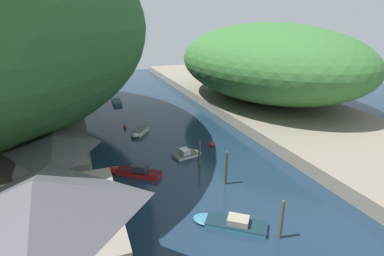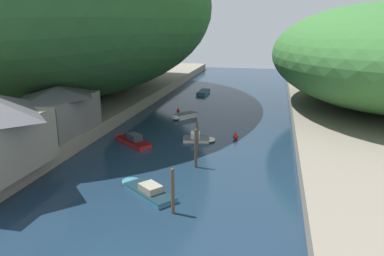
{
  "view_description": "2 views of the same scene",
  "coord_description": "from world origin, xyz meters",
  "px_view_note": "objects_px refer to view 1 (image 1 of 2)",
  "views": [
    {
      "loc": [
        -11.28,
        -7.27,
        16.23
      ],
      "look_at": [
        1.46,
        25.99,
        3.21
      ],
      "focal_mm": 28.0,
      "sensor_mm": 36.0,
      "label": 1
    },
    {
      "loc": [
        8.56,
        -14.79,
        13.11
      ],
      "look_at": [
        -0.18,
        24.15,
        1.69
      ],
      "focal_mm": 35.0,
      "sensor_mm": 36.0,
      "label": 2
    }
  ],
  "objects_px": {
    "boat_red_skiff": "(229,223)",
    "channel_buoy_far": "(212,144)",
    "waterfront_building": "(43,230)",
    "boat_navy_launch": "(134,171)",
    "boat_yellow_tender": "(139,132)",
    "boathouse_shed": "(57,160)",
    "boat_near_quay": "(188,153)",
    "boat_far_upstream": "(116,101)",
    "person_by_boathouse": "(66,201)",
    "channel_buoy_near": "(125,127)"
  },
  "relations": [
    {
      "from": "boat_navy_launch",
      "to": "channel_buoy_near",
      "type": "xyz_separation_m",
      "value": [
        1.45,
        15.3,
        -0.08
      ]
    },
    {
      "from": "waterfront_building",
      "to": "boat_near_quay",
      "type": "xyz_separation_m",
      "value": [
        14.67,
        16.17,
        -4.71
      ]
    },
    {
      "from": "boat_red_skiff",
      "to": "boat_navy_launch",
      "type": "relative_size",
      "value": 1.03
    },
    {
      "from": "channel_buoy_near",
      "to": "person_by_boathouse",
      "type": "xyz_separation_m",
      "value": [
        -8.07,
        -22.44,
        2.26
      ]
    },
    {
      "from": "channel_buoy_near",
      "to": "waterfront_building",
      "type": "bearing_deg",
      "value": -106.96
    },
    {
      "from": "waterfront_building",
      "to": "boathouse_shed",
      "type": "xyz_separation_m",
      "value": [
        0.21,
        11.44,
        -0.88
      ]
    },
    {
      "from": "waterfront_building",
      "to": "boat_yellow_tender",
      "type": "bearing_deg",
      "value": 67.9
    },
    {
      "from": "boat_near_quay",
      "to": "channel_buoy_far",
      "type": "height_order",
      "value": "boat_near_quay"
    },
    {
      "from": "waterfront_building",
      "to": "boat_near_quay",
      "type": "bearing_deg",
      "value": 47.78
    },
    {
      "from": "boat_red_skiff",
      "to": "boathouse_shed",
      "type": "bearing_deg",
      "value": 92.44
    },
    {
      "from": "waterfront_building",
      "to": "boat_navy_launch",
      "type": "distance_m",
      "value": 16.32
    },
    {
      "from": "boat_near_quay",
      "to": "boat_navy_launch",
      "type": "relative_size",
      "value": 0.67
    },
    {
      "from": "boat_near_quay",
      "to": "boathouse_shed",
      "type": "bearing_deg",
      "value": -82.12
    },
    {
      "from": "boat_yellow_tender",
      "to": "boat_near_quay",
      "type": "relative_size",
      "value": 1.01
    },
    {
      "from": "waterfront_building",
      "to": "channel_buoy_near",
      "type": "bearing_deg",
      "value": 73.04
    },
    {
      "from": "boat_yellow_tender",
      "to": "channel_buoy_near",
      "type": "distance_m",
      "value": 3.76
    },
    {
      "from": "boathouse_shed",
      "to": "boat_red_skiff",
      "type": "height_order",
      "value": "boathouse_shed"
    },
    {
      "from": "boat_red_skiff",
      "to": "boat_yellow_tender",
      "type": "height_order",
      "value": "boat_red_skiff"
    },
    {
      "from": "boat_near_quay",
      "to": "person_by_boathouse",
      "type": "relative_size",
      "value": 2.32
    },
    {
      "from": "boat_red_skiff",
      "to": "boat_navy_launch",
      "type": "xyz_separation_m",
      "value": [
        -5.8,
        11.58,
        0.09
      ]
    },
    {
      "from": "boat_yellow_tender",
      "to": "channel_buoy_far",
      "type": "distance_m",
      "value": 11.51
    },
    {
      "from": "boat_red_skiff",
      "to": "channel_buoy_far",
      "type": "relative_size",
      "value": 6.29
    },
    {
      "from": "boat_yellow_tender",
      "to": "person_by_boathouse",
      "type": "height_order",
      "value": "person_by_boathouse"
    },
    {
      "from": "boat_red_skiff",
      "to": "channel_buoy_far",
      "type": "height_order",
      "value": "channel_buoy_far"
    },
    {
      "from": "boat_yellow_tender",
      "to": "boat_navy_launch",
      "type": "bearing_deg",
      "value": 113.31
    },
    {
      "from": "boathouse_shed",
      "to": "person_by_boathouse",
      "type": "xyz_separation_m",
      "value": [
        0.6,
        -4.79,
        -1.56
      ]
    },
    {
      "from": "waterfront_building",
      "to": "boathouse_shed",
      "type": "height_order",
      "value": "waterfront_building"
    },
    {
      "from": "boat_red_skiff",
      "to": "boat_navy_launch",
      "type": "bearing_deg",
      "value": 64.4
    },
    {
      "from": "channel_buoy_near",
      "to": "channel_buoy_far",
      "type": "relative_size",
      "value": 0.8
    },
    {
      "from": "boathouse_shed",
      "to": "boat_navy_launch",
      "type": "distance_m",
      "value": 8.46
    },
    {
      "from": "waterfront_building",
      "to": "channel_buoy_far",
      "type": "xyz_separation_m",
      "value": [
        18.69,
        17.66,
        -4.63
      ]
    },
    {
      "from": "boathouse_shed",
      "to": "waterfront_building",
      "type": "bearing_deg",
      "value": -91.04
    },
    {
      "from": "boat_far_upstream",
      "to": "boat_near_quay",
      "type": "relative_size",
      "value": 1.59
    },
    {
      "from": "boat_red_skiff",
      "to": "boat_far_upstream",
      "type": "bearing_deg",
      "value": 42.45
    },
    {
      "from": "waterfront_building",
      "to": "channel_buoy_far",
      "type": "relative_size",
      "value": 10.44
    },
    {
      "from": "boat_yellow_tender",
      "to": "boat_navy_launch",
      "type": "relative_size",
      "value": 0.68
    },
    {
      "from": "boat_far_upstream",
      "to": "boat_navy_launch",
      "type": "height_order",
      "value": "boat_navy_launch"
    },
    {
      "from": "boat_navy_launch",
      "to": "person_by_boathouse",
      "type": "height_order",
      "value": "person_by_boathouse"
    },
    {
      "from": "boat_red_skiff",
      "to": "waterfront_building",
      "type": "bearing_deg",
      "value": 137.24
    },
    {
      "from": "boat_near_quay",
      "to": "channel_buoy_far",
      "type": "relative_size",
      "value": 4.13
    },
    {
      "from": "boathouse_shed",
      "to": "boat_far_upstream",
      "type": "xyz_separation_m",
      "value": [
        9.51,
        33.91,
        -3.83
      ]
    },
    {
      "from": "waterfront_building",
      "to": "boathouse_shed",
      "type": "distance_m",
      "value": 11.47
    },
    {
      "from": "channel_buoy_far",
      "to": "person_by_boathouse",
      "type": "bearing_deg",
      "value": -148.37
    },
    {
      "from": "boat_red_skiff",
      "to": "channel_buoy_far",
      "type": "bearing_deg",
      "value": 18.32
    },
    {
      "from": "boathouse_shed",
      "to": "channel_buoy_far",
      "type": "height_order",
      "value": "boathouse_shed"
    },
    {
      "from": "channel_buoy_near",
      "to": "person_by_boathouse",
      "type": "distance_m",
      "value": 23.96
    },
    {
      "from": "person_by_boathouse",
      "to": "boat_far_upstream",
      "type": "bearing_deg",
      "value": -18.78
    },
    {
      "from": "waterfront_building",
      "to": "boat_near_quay",
      "type": "distance_m",
      "value": 22.34
    },
    {
      "from": "waterfront_building",
      "to": "boat_red_skiff",
      "type": "bearing_deg",
      "value": 9.44
    },
    {
      "from": "channel_buoy_near",
      "to": "boat_yellow_tender",
      "type": "bearing_deg",
      "value": -65.69
    }
  ]
}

